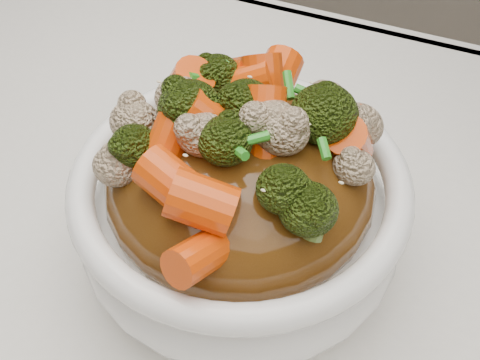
% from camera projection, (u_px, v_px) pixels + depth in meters
% --- Properties ---
extents(tablecloth, '(1.20, 0.80, 0.04)m').
position_uv_depth(tablecloth, '(250.00, 336.00, 0.40)').
color(tablecloth, white).
rests_on(tablecloth, dining_table).
extents(bowl, '(0.28, 0.28, 0.09)m').
position_uv_depth(bowl, '(240.00, 213.00, 0.39)').
color(bowl, white).
rests_on(bowl, tablecloth).
extents(sauce_base, '(0.22, 0.22, 0.10)m').
position_uv_depth(sauce_base, '(240.00, 183.00, 0.37)').
color(sauce_base, '#4F2D0D').
rests_on(sauce_base, bowl).
extents(carrots, '(0.22, 0.22, 0.05)m').
position_uv_depth(carrots, '(240.00, 107.00, 0.32)').
color(carrots, '#E44507').
rests_on(carrots, sauce_base).
extents(broccoli, '(0.22, 0.22, 0.05)m').
position_uv_depth(broccoli, '(240.00, 109.00, 0.32)').
color(broccoli, black).
rests_on(broccoli, sauce_base).
extents(cauliflower, '(0.22, 0.22, 0.04)m').
position_uv_depth(cauliflower, '(240.00, 111.00, 0.32)').
color(cauliflower, tan).
rests_on(cauliflower, sauce_base).
extents(scallions, '(0.16, 0.16, 0.02)m').
position_uv_depth(scallions, '(240.00, 106.00, 0.32)').
color(scallions, '#298C20').
rests_on(scallions, sauce_base).
extents(sesame_seeds, '(0.20, 0.20, 0.01)m').
position_uv_depth(sesame_seeds, '(240.00, 106.00, 0.32)').
color(sesame_seeds, beige).
rests_on(sesame_seeds, sauce_base).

